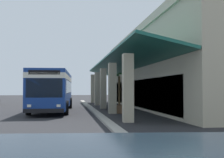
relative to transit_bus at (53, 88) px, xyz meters
name	(u,v)px	position (x,y,z in m)	size (l,w,h in m)	color
ground	(134,108)	(-3.11, 7.47, -1.85)	(120.00, 120.00, 0.00)	#262628
curb_strip	(91,108)	(-2.32, 3.24, -1.79)	(32.55, 0.50, 0.12)	#9E998E
plaza_building	(190,70)	(-2.32, 12.87, 1.80)	(27.43, 14.58, 7.31)	#B2A88E
transit_bus	(53,88)	(0.00, 0.00, 0.00)	(11.31, 3.16, 3.34)	navy
potted_palm	(119,101)	(2.93, 4.95, -0.92)	(1.95, 1.89, 3.05)	brown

